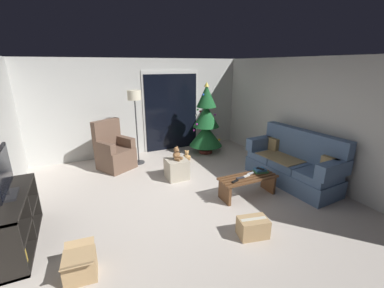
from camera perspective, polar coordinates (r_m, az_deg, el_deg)
The scene contains 23 objects.
ground_plane at distance 4.54m, azimuth -0.95°, elevation -13.42°, with size 7.00×7.00×0.00m, color #BCB2A8.
wall_back at distance 6.89m, azimuth -11.37°, elevation 8.21°, with size 5.72×0.12×2.50m, color beige.
wall_right at distance 5.77m, azimuth 26.07°, elevation 4.95°, with size 0.12×6.00×2.50m, color beige.
patio_door_frame at distance 7.08m, azimuth -4.72°, elevation 7.51°, with size 1.60×0.02×2.20m, color silver.
patio_door_glass at distance 7.07m, azimuth -4.66°, elevation 7.09°, with size 1.50×0.02×2.10m, color black.
couch at distance 5.54m, azimuth 22.10°, elevation -4.24°, with size 0.91×1.99×1.08m.
coffee_table at distance 4.78m, azimuth 12.57°, elevation -8.67°, with size 1.10×0.40×0.39m.
remote_white at distance 4.71m, azimuth 12.29°, elevation -7.12°, with size 0.04×0.16×0.02m, color silver.
remote_silver at distance 4.84m, azimuth 13.23°, elevation -6.51°, with size 0.04×0.16×0.02m, color #ADADB2.
remote_graphite at distance 4.62m, azimuth 10.94°, elevation -7.57°, with size 0.04×0.16×0.02m, color #333338.
remote_black at distance 4.48m, azimuth 9.78°, elevation -8.36°, with size 0.04×0.16×0.02m, color black.
book_stack at distance 4.95m, azimuth 15.33°, elevation -5.85°, with size 0.28×0.21×0.07m.
cell_phone at distance 4.92m, azimuth 15.31°, elevation -5.45°, with size 0.07×0.14×0.01m, color black.
christmas_tree at distance 6.74m, azimuth 3.22°, elevation 4.87°, with size 0.89×0.89×1.92m.
armchair at distance 6.11m, azimuth -17.33°, elevation -1.70°, with size 0.93×0.94×1.13m.
floor_lamp at distance 6.01m, azimuth -12.90°, elevation 9.23°, with size 0.32×0.32×1.78m.
media_shelf at distance 4.14m, azimuth -35.87°, elevation -14.81°, with size 0.40×1.40×0.75m.
television at distance 3.89m, azimuth -37.10°, elevation -5.41°, with size 0.22×0.84×0.61m.
ottoman at distance 5.39m, azimuth -3.52°, elevation -5.65°, with size 0.44×0.44×0.42m, color #B2A893.
teddy_bear_chestnut at distance 5.26m, azimuth -3.49°, elevation -2.34°, with size 0.21×0.22×0.29m.
teddy_bear_honey_by_tree at distance 6.37m, azimuth -1.19°, elevation -2.74°, with size 0.21×0.22×0.29m.
cardboard_box_open_near_shelf at distance 3.42m, azimuth -24.12°, elevation -24.03°, with size 0.37×0.50×0.35m.
cardboard_box_taped_mid_floor at distance 3.84m, azimuth 13.71°, elevation -17.96°, with size 0.46×0.35×0.28m.
Camera 1 is at (-1.55, -3.56, 2.35)m, focal length 23.41 mm.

